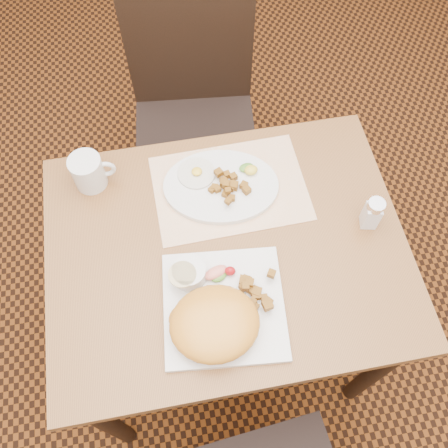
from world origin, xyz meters
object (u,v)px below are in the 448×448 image
(chair_far, at_px, (194,106))
(plate_square, at_px, (224,306))
(plate_oval, at_px, (221,186))
(table, at_px, (227,264))
(salt_shaker, at_px, (372,213))
(coffee_mug, at_px, (89,172))

(chair_far, relative_size, plate_square, 3.46)
(chair_far, distance_m, plate_oval, 0.53)
(table, xyz_separation_m, plate_square, (-0.04, -0.15, 0.12))
(table, bearing_deg, plate_square, -103.26)
(table, distance_m, salt_shaker, 0.40)
(salt_shaker, bearing_deg, plate_oval, 153.95)
(plate_square, xyz_separation_m, salt_shaker, (0.40, 0.16, 0.04))
(chair_far, xyz_separation_m, coffee_mug, (-0.32, -0.40, 0.26))
(plate_square, height_order, coffee_mug, coffee_mug)
(plate_oval, distance_m, coffee_mug, 0.35)
(plate_square, distance_m, coffee_mug, 0.50)
(chair_far, xyz_separation_m, plate_square, (-0.04, -0.81, 0.22))
(plate_oval, bearing_deg, salt_shaker, -26.05)
(plate_square, bearing_deg, coffee_mug, 124.58)
(chair_far, bearing_deg, plate_oval, 97.21)
(plate_oval, xyz_separation_m, coffee_mug, (-0.33, 0.08, 0.04))
(plate_square, height_order, salt_shaker, salt_shaker)
(table, bearing_deg, plate_oval, 84.77)
(table, relative_size, salt_shaker, 9.00)
(plate_square, relative_size, coffee_mug, 2.41)
(plate_oval, height_order, salt_shaker, salt_shaker)
(plate_square, xyz_separation_m, plate_oval, (0.05, 0.33, 0.00))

